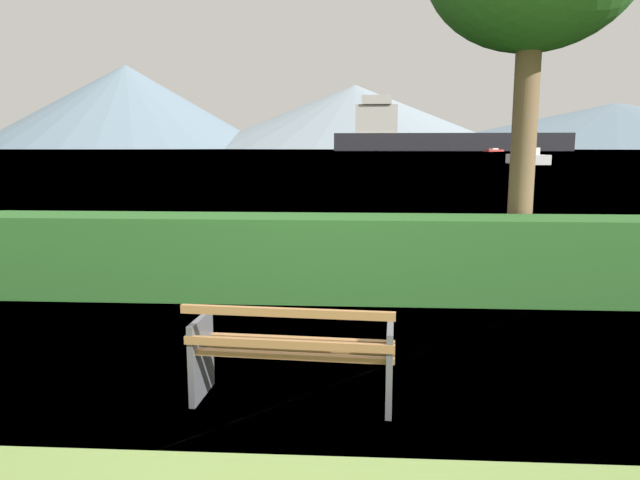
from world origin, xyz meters
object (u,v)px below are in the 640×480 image
at_px(park_bench, 292,353).
at_px(sailboat_mid, 494,150).
at_px(fishing_boat_near, 527,158).
at_px(cargo_ship_large, 432,136).

xyz_separation_m(park_bench, sailboat_mid, (56.85, 236.32, 0.09)).
bearing_deg(fishing_boat_near, cargo_ship_large, 85.68).
distance_m(park_bench, cargo_ship_large, 276.38).
bearing_deg(sailboat_mid, park_bench, -103.53).
distance_m(cargo_ship_large, sailboat_mid, 43.10).
relative_size(park_bench, cargo_ship_large, 0.02).
xyz_separation_m(fishing_boat_near, sailboat_mid, (35.81, 169.92, -0.19)).
relative_size(cargo_ship_large, fishing_boat_near, 13.03).
distance_m(cargo_ship_large, fishing_boat_near, 208.14).
distance_m(park_bench, fishing_boat_near, 69.65).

